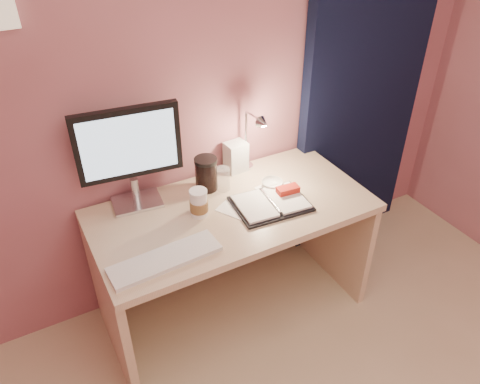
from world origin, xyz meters
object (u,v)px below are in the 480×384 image
planner (272,202)px  clear_cup (223,179)px  keyboard (165,259)px  dark_jar (206,175)px  monitor (129,149)px  desk_lamp (252,139)px  desk (226,234)px  coffee_cup (199,204)px  product_box (236,157)px  bowl (272,184)px  lotion_bottle (198,202)px

planner → clear_cup: clear_cup is taller
keyboard → dark_jar: bearing=43.5°
monitor → desk_lamp: bearing=2.3°
desk → keyboard: size_ratio=2.85×
coffee_cup → clear_cup: (0.20, 0.15, -0.00)m
monitor → product_box: 0.63m
bowl → desk_lamp: 0.26m
clear_cup → desk_lamp: size_ratio=0.35×
planner → lotion_bottle: bearing=164.7°
monitor → lotion_bottle: bearing=-33.0°
desk → lotion_bottle: (-0.16, -0.01, 0.28)m
lotion_bottle → desk_lamp: size_ratio=0.28×
coffee_cup → dark_jar: dark_jar is taller
clear_cup → product_box: product_box is taller
desk → keyboard: bearing=-147.4°
monitor → desk: bearing=-18.4°
dark_jar → bowl: bearing=-26.3°
dark_jar → lotion_bottle: bearing=-127.8°
planner → lotion_bottle: (-0.35, 0.13, 0.04)m
keyboard → desk_lamp: desk_lamp is taller
clear_cup → desk_lamp: 0.26m
desk → dark_jar: 0.34m
desk → coffee_cup: coffee_cup is taller
coffee_cup → bowl: size_ratio=1.26×
desk → desk_lamp: desk_lamp is taller
desk → planner: (0.19, -0.14, 0.24)m
desk_lamp → lotion_bottle: bearing=-165.6°
monitor → coffee_cup: monitor is taller
planner → desk_lamp: (0.05, 0.29, 0.21)m
monitor → keyboard: monitor is taller
monitor → dark_jar: (0.37, -0.04, -0.23)m
desk → monitor: 0.70m
monitor → desk_lamp: size_ratio=1.44×
keyboard → coffee_cup: bearing=37.3°
keyboard → lotion_bottle: bearing=40.6°
dark_jar → coffee_cup: bearing=-124.0°
monitor → bowl: size_ratio=4.61×
keyboard → lotion_bottle: size_ratio=4.77×
monitor → coffee_cup: size_ratio=3.66×
keyboard → desk_lamp: size_ratio=1.35×
coffee_cup → product_box: bearing=38.6°
planner → monitor: bearing=156.0°
bowl → dark_jar: dark_jar is taller
clear_cup → dark_jar: bearing=147.8°
keyboard → planner: (0.62, 0.13, 0.00)m
lotion_bottle → desk_lamp: 0.46m
planner → coffee_cup: coffee_cup is taller
coffee_cup → desk_lamp: 0.48m
desk → planner: size_ratio=3.60×
dark_jar → desk_lamp: desk_lamp is taller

